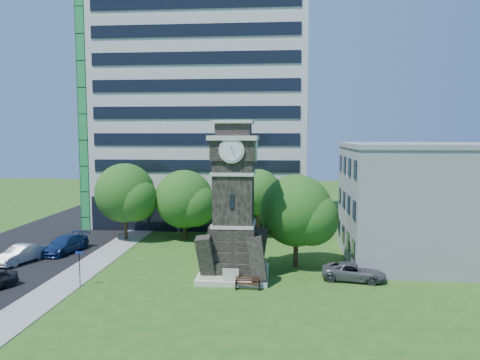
# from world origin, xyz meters

# --- Properties ---
(ground) EXTENTS (160.00, 160.00, 0.00)m
(ground) POSITION_xyz_m (0.00, 0.00, 0.00)
(ground) COLOR #245117
(ground) RESTS_ON ground
(sidewalk) EXTENTS (3.00, 70.00, 0.06)m
(sidewalk) POSITION_xyz_m (-9.50, 5.00, 0.03)
(sidewalk) COLOR gray
(sidewalk) RESTS_ON ground
(street) EXTENTS (14.00, 80.00, 0.02)m
(street) POSITION_xyz_m (-18.00, 5.00, 0.01)
(street) COLOR black
(street) RESTS_ON ground
(clock_tower) EXTENTS (5.40, 5.40, 12.22)m
(clock_tower) POSITION_xyz_m (3.00, 2.00, 5.28)
(clock_tower) COLOR beige
(clock_tower) RESTS_ON ground
(office_tall) EXTENTS (26.20, 15.11, 28.60)m
(office_tall) POSITION_xyz_m (-3.20, 25.84, 14.22)
(office_tall) COLOR silver
(office_tall) RESTS_ON ground
(office_low) EXTENTS (15.20, 12.20, 10.40)m
(office_low) POSITION_xyz_m (19.97, 8.00, 5.21)
(office_low) COLOR gray
(office_low) RESTS_ON ground
(car_street_mid) EXTENTS (2.82, 4.92, 1.53)m
(car_street_mid) POSITION_xyz_m (-15.93, 4.34, 0.77)
(car_street_mid) COLOR gray
(car_street_mid) RESTS_ON ground
(car_street_north) EXTENTS (3.33, 5.81, 1.59)m
(car_street_north) POSITION_xyz_m (-13.72, 8.09, 0.79)
(car_street_north) COLOR navy
(car_street_north) RESTS_ON ground
(car_east_lot) EXTENTS (5.08, 2.96, 1.33)m
(car_east_lot) POSITION_xyz_m (12.24, 1.84, 0.66)
(car_east_lot) COLOR #56565B
(car_east_lot) RESTS_ON ground
(park_bench) EXTENTS (1.80, 0.48, 0.93)m
(park_bench) POSITION_xyz_m (4.31, -0.99, 0.49)
(park_bench) COLOR black
(park_bench) RESTS_ON ground
(street_sign) EXTENTS (0.65, 0.06, 2.69)m
(street_sign) POSITION_xyz_m (-8.07, -1.36, 1.68)
(street_sign) COLOR black
(street_sign) RESTS_ON ground
(tree_nw) EXTENTS (6.90, 6.27, 8.14)m
(tree_nw) POSITION_xyz_m (-9.66, 13.98, 4.81)
(tree_nw) COLOR #332114
(tree_nw) RESTS_ON ground
(tree_nc) EXTENTS (6.85, 6.22, 7.41)m
(tree_nc) POSITION_xyz_m (-3.51, 14.88, 4.13)
(tree_nc) COLOR #332114
(tree_nc) RESTS_ON ground
(tree_ne) EXTENTS (5.48, 4.98, 7.41)m
(tree_ne) POSITION_xyz_m (4.32, 16.62, 4.71)
(tree_ne) COLOR #332114
(tree_ne) RESTS_ON ground
(tree_east) EXTENTS (6.63, 6.03, 7.85)m
(tree_east) POSITION_xyz_m (8.02, 5.12, 4.64)
(tree_east) COLOR #332114
(tree_east) RESTS_ON ground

